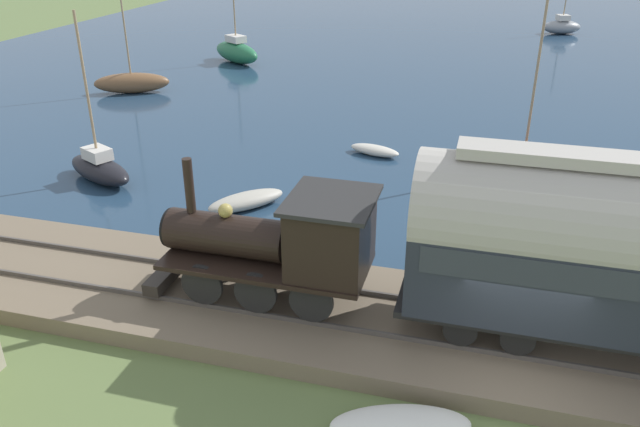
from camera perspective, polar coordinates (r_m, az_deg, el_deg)
The scene contains 13 objects.
ground_plane at distance 14.53m, azimuth 17.06°, elevation -15.43°, with size 200.00×200.00×0.00m, color #607542.
harbor_water at distance 55.95m, azimuth 17.10°, elevation 15.01°, with size 80.00×80.00×0.01m.
rail_embankment at distance 15.53m, azimuth 17.17°, elevation -11.34°, with size 4.60×56.00×0.58m.
steam_locomotive at distance 15.06m, azimuth -3.13°, elevation -2.43°, with size 2.24×5.65×3.47m.
sailboat_gray at distance 59.72m, azimuth 21.23°, elevation 15.67°, with size 2.60×3.58×5.15m.
sailboat_black at distance 25.39m, azimuth -19.52°, elevation 3.98°, with size 2.73×3.76×6.33m.
sailboat_brown at distance 38.09m, azimuth -16.83°, elevation 11.43°, with size 2.87×4.33×8.33m.
sailboat_green at distance 44.81m, azimuth -7.64°, elevation 14.47°, with size 3.87×4.65×6.05m.
sailboat_red at distance 26.24m, azimuth 18.12°, elevation 4.73°, with size 4.59×5.66×6.61m.
rowboat_off_pier at distance 22.40m, azimuth 26.48°, elevation -0.93°, with size 1.44×2.37×0.53m.
rowboat_far_out at distance 26.81m, azimuth 5.02°, elevation 5.78°, with size 1.37×2.37×0.42m.
rowboat_near_shore at distance 21.88m, azimuth -6.76°, elevation 1.18°, with size 2.77×2.61×0.56m.
beached_dinghy at distance 13.03m, azimuth 7.38°, elevation -18.66°, with size 1.88×3.00×0.44m.
Camera 1 is at (-11.12, 1.17, 9.27)m, focal length 35.00 mm.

